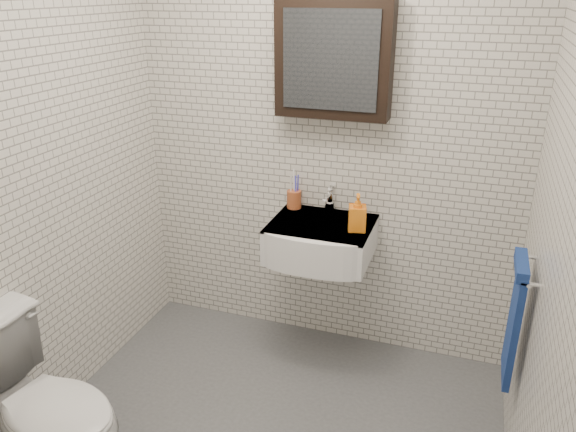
{
  "coord_description": "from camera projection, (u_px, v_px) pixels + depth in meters",
  "views": [
    {
      "loc": [
        0.79,
        -1.94,
        2.05
      ],
      "look_at": [
        -0.03,
        0.45,
        1.01
      ],
      "focal_mm": 35.0,
      "sensor_mm": 36.0,
      "label": 1
    }
  ],
  "objects": [
    {
      "name": "towel_rail",
      "position": [
        515.0,
        315.0,
        2.43
      ],
      "size": [
        0.09,
        0.3,
        0.58
      ],
      "color": "silver",
      "rests_on": "room_shell"
    },
    {
      "name": "soap_bottle",
      "position": [
        357.0,
        212.0,
        2.93
      ],
      "size": [
        0.11,
        0.11,
        0.2
      ],
      "primitive_type": "imported",
      "rotation": [
        0.0,
        0.0,
        0.24
      ],
      "color": "orange",
      "rests_on": "washbasin"
    },
    {
      "name": "toothbrush_cup",
      "position": [
        294.0,
        198.0,
        3.24
      ],
      "size": [
        0.09,
        0.09,
        0.23
      ],
      "rotation": [
        0.0,
        0.0,
        -0.1
      ],
      "color": "#A14D28",
      "rests_on": "washbasin"
    },
    {
      "name": "faucet",
      "position": [
        330.0,
        202.0,
        3.16
      ],
      "size": [
        0.06,
        0.2,
        0.15
      ],
      "color": "silver",
      "rests_on": "washbasin"
    },
    {
      "name": "washbasin",
      "position": [
        319.0,
        241.0,
        3.05
      ],
      "size": [
        0.55,
        0.5,
        0.2
      ],
      "color": "white",
      "rests_on": "room_shell"
    },
    {
      "name": "room_shell",
      "position": [
        258.0,
        149.0,
        2.16
      ],
      "size": [
        2.22,
        2.02,
        2.51
      ],
      "color": "silver",
      "rests_on": "ground"
    },
    {
      "name": "mirror_cabinet",
      "position": [
        334.0,
        59.0,
        2.86
      ],
      "size": [
        0.6,
        0.15,
        0.6
      ],
      "color": "black",
      "rests_on": "room_shell"
    },
    {
      "name": "toilet",
      "position": [
        43.0,
        410.0,
        2.37
      ],
      "size": [
        0.83,
        0.56,
        0.78
      ],
      "primitive_type": "imported",
      "rotation": [
        0.0,
        0.0,
        1.4
      ],
      "color": "silver",
      "rests_on": "ground"
    }
  ]
}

